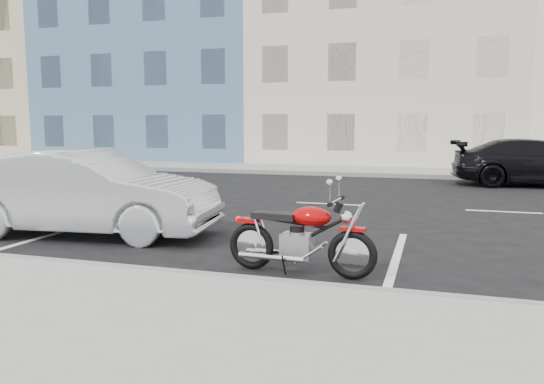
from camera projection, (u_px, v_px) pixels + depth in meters
The scene contains 10 objects.
ground at pixel (412, 208), 12.49m from camera, with size 120.00×120.00×0.00m, color black.
sidewalk_far at pixel (298, 169), 22.19m from camera, with size 80.00×3.40×0.15m, color gray.
curb_near at pixel (15, 261), 7.31m from camera, with size 80.00×0.12×0.16m, color gray.
curb_far at pixel (287, 173), 20.58m from camera, with size 80.00×0.12×0.16m, color gray.
bldg_far_west at pixel (18, 62), 34.79m from camera, with size 12.00×12.00×12.00m, color #C7B88D.
bldg_blue at pixel (183, 46), 31.21m from camera, with size 12.00×12.00×13.00m, color slate.
bldg_cream at pixel (390, 51), 27.79m from camera, with size 12.00×12.00×11.50m, color beige.
motorcycle at pixel (355, 244), 6.66m from camera, with size 2.02×0.67×1.01m.
sedan_silver at pixel (87, 193), 9.34m from camera, with size 1.60×4.58×1.51m, color #ACAFB4.
car_far at pixel (537, 163), 16.78m from camera, with size 2.09×5.13×1.49m, color black.
Camera 1 is at (0.50, -12.76, 1.96)m, focal length 35.00 mm.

